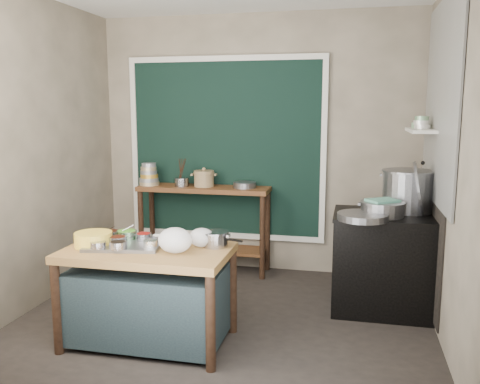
% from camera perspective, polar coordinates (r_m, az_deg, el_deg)
% --- Properties ---
extents(floor, '(3.50, 3.00, 0.02)m').
position_cam_1_polar(floor, '(4.51, -1.86, -14.24)').
color(floor, black).
rests_on(floor, ground).
extents(back_wall, '(3.50, 0.02, 2.80)m').
position_cam_1_polar(back_wall, '(5.62, 1.95, 5.33)').
color(back_wall, gray).
rests_on(back_wall, floor).
extents(left_wall, '(0.02, 3.00, 2.80)m').
position_cam_1_polar(left_wall, '(4.90, -22.34, 4.03)').
color(left_wall, gray).
rests_on(left_wall, floor).
extents(right_wall, '(0.02, 3.00, 2.80)m').
position_cam_1_polar(right_wall, '(4.08, 22.73, 3.07)').
color(right_wall, gray).
rests_on(right_wall, floor).
extents(curtain_panel, '(2.10, 0.02, 1.90)m').
position_cam_1_polar(curtain_panel, '(5.66, -1.63, 4.85)').
color(curtain_panel, black).
rests_on(curtain_panel, back_wall).
extents(curtain_frame, '(2.22, 0.03, 2.02)m').
position_cam_1_polar(curtain_frame, '(5.65, -1.65, 4.84)').
color(curtain_frame, beige).
rests_on(curtain_frame, back_wall).
extents(tile_panel, '(0.02, 1.70, 1.70)m').
position_cam_1_polar(tile_panel, '(4.60, 21.60, 9.39)').
color(tile_panel, '#B2B2AA').
rests_on(tile_panel, right_wall).
extents(soot_patch, '(0.01, 1.30, 1.30)m').
position_cam_1_polar(soot_patch, '(4.83, 20.66, -4.37)').
color(soot_patch, black).
rests_on(soot_patch, right_wall).
extents(wall_shelf, '(0.22, 0.70, 0.03)m').
position_cam_1_polar(wall_shelf, '(4.89, 19.67, 6.53)').
color(wall_shelf, beige).
rests_on(wall_shelf, right_wall).
extents(prep_table, '(1.25, 0.72, 0.75)m').
position_cam_1_polar(prep_table, '(4.03, -10.23, -11.42)').
color(prep_table, brown).
rests_on(prep_table, floor).
extents(back_counter, '(1.45, 0.40, 0.95)m').
position_cam_1_polar(back_counter, '(5.67, -4.02, -4.12)').
color(back_counter, '#523417').
rests_on(back_counter, floor).
extents(stove_block, '(0.90, 0.68, 0.85)m').
position_cam_1_polar(stove_block, '(4.76, 15.94, -7.74)').
color(stove_block, black).
rests_on(stove_block, floor).
extents(stove_top, '(0.92, 0.69, 0.03)m').
position_cam_1_polar(stove_top, '(4.65, 16.18, -2.55)').
color(stove_top, black).
rests_on(stove_top, stove_block).
extents(condiment_tray, '(0.62, 0.49, 0.03)m').
position_cam_1_polar(condiment_tray, '(4.02, -12.81, -5.78)').
color(condiment_tray, gray).
rests_on(condiment_tray, prep_table).
extents(condiment_bowls, '(0.58, 0.44, 0.06)m').
position_cam_1_polar(condiment_bowls, '(4.04, -13.06, -5.12)').
color(condiment_bowls, gray).
rests_on(condiment_bowls, condiment_tray).
extents(yellow_basin, '(0.31, 0.31, 0.11)m').
position_cam_1_polar(yellow_basin, '(4.06, -16.13, -5.14)').
color(yellow_basin, gold).
rests_on(yellow_basin, prep_table).
extents(saucepan, '(0.27, 0.27, 0.12)m').
position_cam_1_polar(saucepan, '(3.91, -2.81, -5.29)').
color(saucepan, gray).
rests_on(saucepan, prep_table).
extents(plastic_bag_a, '(0.29, 0.26, 0.19)m').
position_cam_1_polar(plastic_bag_a, '(3.76, -7.30, -5.39)').
color(plastic_bag_a, white).
rests_on(plastic_bag_a, prep_table).
extents(plastic_bag_b, '(0.25, 0.23, 0.15)m').
position_cam_1_polar(plastic_bag_b, '(3.90, -4.32, -5.12)').
color(plastic_bag_b, white).
rests_on(plastic_bag_b, prep_table).
extents(bowl_stack, '(0.22, 0.22, 0.25)m').
position_cam_1_polar(bowl_stack, '(5.74, -10.20, 1.84)').
color(bowl_stack, tan).
rests_on(bowl_stack, back_counter).
extents(utensil_cup, '(0.17, 0.17, 0.09)m').
position_cam_1_polar(utensil_cup, '(5.61, -6.55, 1.12)').
color(utensil_cup, gray).
rests_on(utensil_cup, back_counter).
extents(ceramic_crock, '(0.27, 0.27, 0.16)m').
position_cam_1_polar(ceramic_crock, '(5.56, -4.07, 1.41)').
color(ceramic_crock, '#8B6F4C').
rests_on(ceramic_crock, back_counter).
extents(wide_bowl, '(0.31, 0.31, 0.06)m').
position_cam_1_polar(wide_bowl, '(5.47, 0.52, 0.79)').
color(wide_bowl, gray).
rests_on(wide_bowl, back_counter).
extents(stock_pot, '(0.57, 0.57, 0.37)m').
position_cam_1_polar(stock_pot, '(4.79, 18.32, 0.13)').
color(stock_pot, gray).
rests_on(stock_pot, stove_top).
extents(pot_lid, '(0.17, 0.48, 0.47)m').
position_cam_1_polar(pot_lid, '(4.67, 19.45, 0.40)').
color(pot_lid, gray).
rests_on(pot_lid, stove_top).
extents(steamer, '(0.48, 0.48, 0.13)m').
position_cam_1_polar(steamer, '(4.54, 15.68, -1.82)').
color(steamer, gray).
rests_on(steamer, stove_top).
extents(green_cloth, '(0.31, 0.30, 0.02)m').
position_cam_1_polar(green_cloth, '(4.52, 15.72, -0.92)').
color(green_cloth, '#59A085').
rests_on(green_cloth, steamer).
extents(shallow_pan, '(0.55, 0.55, 0.05)m').
position_cam_1_polar(shallow_pan, '(4.35, 13.59, -2.70)').
color(shallow_pan, gray).
rests_on(shallow_pan, stove_top).
extents(shelf_bowl_stack, '(0.14, 0.14, 0.11)m').
position_cam_1_polar(shelf_bowl_stack, '(4.88, 19.73, 7.32)').
color(shelf_bowl_stack, silver).
rests_on(shelf_bowl_stack, wall_shelf).
extents(shelf_bowl_green, '(0.16, 0.16, 0.05)m').
position_cam_1_polar(shelf_bowl_green, '(5.03, 19.51, 7.06)').
color(shelf_bowl_green, gray).
rests_on(shelf_bowl_green, wall_shelf).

